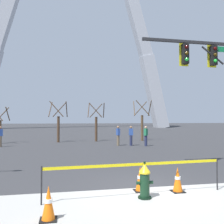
# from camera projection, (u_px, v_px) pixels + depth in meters

# --- Properties ---
(ground_plane) EXTENTS (240.00, 240.00, 0.00)m
(ground_plane) POSITION_uv_depth(u_px,v_px,m) (147.00, 190.00, 7.36)
(ground_plane) COLOR #333335
(fire_hydrant) EXTENTS (0.46, 0.48, 0.99)m
(fire_hydrant) POSITION_uv_depth(u_px,v_px,m) (145.00, 181.00, 6.57)
(fire_hydrant) COLOR black
(fire_hydrant) RESTS_ON ground
(caution_tape_barrier) EXTENTS (5.12, 0.37, 0.97)m
(caution_tape_barrier) POSITION_uv_depth(u_px,v_px,m) (138.00, 173.00, 6.69)
(caution_tape_barrier) COLOR #232326
(caution_tape_barrier) RESTS_ON ground
(traffic_cone_by_hydrant) EXTENTS (0.36, 0.36, 0.73)m
(traffic_cone_by_hydrant) POSITION_uv_depth(u_px,v_px,m) (48.00, 203.00, 5.13)
(traffic_cone_by_hydrant) COLOR black
(traffic_cone_by_hydrant) RESTS_ON ground
(traffic_cone_mid_sidewalk) EXTENTS (0.36, 0.36, 0.73)m
(traffic_cone_mid_sidewalk) POSITION_uv_depth(u_px,v_px,m) (178.00, 180.00, 7.13)
(traffic_cone_mid_sidewalk) COLOR black
(traffic_cone_mid_sidewalk) RESTS_ON ground
(traffic_cone_curb_edge) EXTENTS (0.36, 0.36, 0.73)m
(traffic_cone_curb_edge) POSITION_uv_depth(u_px,v_px,m) (140.00, 179.00, 7.20)
(traffic_cone_curb_edge) COLOR black
(traffic_cone_curb_edge) RESTS_ON ground
(traffic_signal_gantry) EXTENTS (5.02, 0.44, 6.00)m
(traffic_signal_gantry) POSITION_uv_depth(u_px,v_px,m) (219.00, 77.00, 11.14)
(traffic_signal_gantry) COLOR #232326
(traffic_signal_gantry) RESTS_ON ground
(monument_arch) EXTENTS (46.78, 3.09, 55.32)m
(monument_arch) POSITION_uv_depth(u_px,v_px,m) (75.00, 29.00, 58.54)
(monument_arch) COLOR #B2B5BC
(monument_arch) RESTS_ON ground
(tree_far_left) EXTENTS (1.51, 1.52, 3.24)m
(tree_far_left) POSITION_uv_depth(u_px,v_px,m) (0.00, 127.00, 21.35)
(tree_far_left) COLOR brown
(tree_far_left) RESTS_ON ground
(tree_left_mid) EXTENTS (1.75, 1.76, 3.79)m
(tree_left_mid) POSITION_uv_depth(u_px,v_px,m) (58.00, 124.00, 22.62)
(tree_left_mid) COLOR #473323
(tree_left_mid) RESTS_ON ground
(tree_center_left) EXTENTS (1.72, 1.73, 3.71)m
(tree_center_left) POSITION_uv_depth(u_px,v_px,m) (96.00, 124.00, 23.52)
(tree_center_left) COLOR #473323
(tree_center_left) RESTS_ON ground
(tree_center_right) EXTENTS (1.85, 1.86, 3.99)m
(tree_center_right) POSITION_uv_depth(u_px,v_px,m) (142.00, 123.00, 24.31)
(tree_center_right) COLOR brown
(tree_center_right) RESTS_ON ground
(pedestrian_walking_left) EXTENTS (0.38, 0.38, 1.59)m
(pedestrian_walking_left) POSITION_uv_depth(u_px,v_px,m) (146.00, 136.00, 19.34)
(pedestrian_walking_left) COLOR #232847
(pedestrian_walking_left) RESTS_ON ground
(pedestrian_standing_center) EXTENTS (0.39, 0.31, 1.59)m
(pedestrian_standing_center) POSITION_uv_depth(u_px,v_px,m) (0.00, 136.00, 18.76)
(pedestrian_standing_center) COLOR brown
(pedestrian_standing_center) RESTS_ON ground
(pedestrian_walking_right) EXTENTS (0.28, 0.38, 1.59)m
(pedestrian_walking_right) POSITION_uv_depth(u_px,v_px,m) (118.00, 136.00, 19.66)
(pedestrian_walking_right) COLOR brown
(pedestrian_walking_right) RESTS_ON ground
(pedestrian_near_trees) EXTENTS (0.38, 0.27, 1.59)m
(pedestrian_near_trees) POSITION_uv_depth(u_px,v_px,m) (131.00, 136.00, 19.68)
(pedestrian_near_trees) COLOR #232847
(pedestrian_near_trees) RESTS_ON ground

